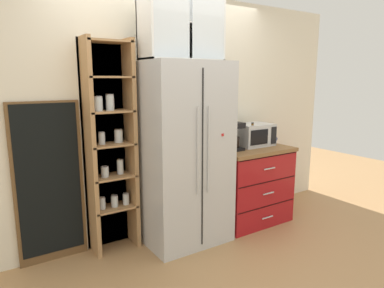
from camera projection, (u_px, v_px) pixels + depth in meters
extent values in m
plane|color=tan|center=(185.00, 239.00, 3.61)|extent=(10.57, 10.57, 0.00)
cube|color=silver|center=(165.00, 116.00, 3.70)|extent=(4.88, 0.10, 2.55)
cube|color=silver|center=(184.00, 154.00, 3.46)|extent=(0.84, 0.66, 1.84)
cube|color=black|center=(203.00, 160.00, 3.18)|extent=(0.01, 0.01, 1.69)
cylinder|color=silver|center=(198.00, 152.00, 3.12)|extent=(0.02, 0.02, 0.83)
cylinder|color=silver|center=(209.00, 150.00, 3.19)|extent=(0.02, 0.02, 0.83)
cube|color=red|center=(223.00, 135.00, 3.27)|extent=(0.02, 0.01, 0.02)
cube|color=brown|center=(106.00, 146.00, 3.36)|extent=(0.48, 0.04, 2.04)
cube|color=tan|center=(91.00, 151.00, 3.13)|extent=(0.04, 0.25, 2.04)
cube|color=tan|center=(131.00, 146.00, 3.35)|extent=(0.04, 0.25, 2.04)
cube|color=tan|center=(114.00, 207.00, 3.35)|extent=(0.42, 0.25, 0.02)
cylinder|color=silver|center=(102.00, 204.00, 3.28)|extent=(0.06, 0.06, 0.10)
cylinder|color=#CCB78C|center=(102.00, 205.00, 3.28)|extent=(0.05, 0.05, 0.07)
cylinder|color=#B2B2B7|center=(102.00, 198.00, 3.27)|extent=(0.06, 0.06, 0.01)
cylinder|color=silver|center=(115.00, 201.00, 3.34)|extent=(0.07, 0.07, 0.10)
cylinder|color=beige|center=(115.00, 203.00, 3.34)|extent=(0.06, 0.06, 0.07)
cylinder|color=#B2B2B7|center=(114.00, 196.00, 3.33)|extent=(0.06, 0.06, 0.01)
cylinder|color=silver|center=(126.00, 199.00, 3.40)|extent=(0.06, 0.06, 0.10)
cylinder|color=#B77A38|center=(126.00, 201.00, 3.40)|extent=(0.05, 0.05, 0.07)
cylinder|color=#B2B2B7|center=(126.00, 194.00, 3.39)|extent=(0.06, 0.06, 0.01)
cube|color=tan|center=(113.00, 176.00, 3.29)|extent=(0.42, 0.25, 0.02)
cylinder|color=silver|center=(105.00, 172.00, 3.24)|extent=(0.07, 0.07, 0.09)
cylinder|color=#382316|center=(105.00, 174.00, 3.24)|extent=(0.06, 0.06, 0.06)
cylinder|color=#B2B2B7|center=(105.00, 167.00, 3.23)|extent=(0.07, 0.07, 0.01)
cylinder|color=silver|center=(120.00, 167.00, 3.34)|extent=(0.06, 0.06, 0.13)
cylinder|color=#2D2D2D|center=(120.00, 169.00, 3.34)|extent=(0.05, 0.05, 0.09)
cylinder|color=#B2B2B7|center=(120.00, 160.00, 3.33)|extent=(0.06, 0.06, 0.01)
cube|color=tan|center=(111.00, 144.00, 3.24)|extent=(0.42, 0.25, 0.02)
cylinder|color=silver|center=(102.00, 139.00, 3.18)|extent=(0.06, 0.06, 0.11)
cylinder|color=#E0C67F|center=(102.00, 140.00, 3.19)|extent=(0.05, 0.05, 0.07)
cylinder|color=#B2B2B7|center=(101.00, 132.00, 3.17)|extent=(0.06, 0.06, 0.01)
cylinder|color=silver|center=(119.00, 136.00, 3.28)|extent=(0.08, 0.08, 0.12)
cylinder|color=brown|center=(119.00, 138.00, 3.29)|extent=(0.07, 0.07, 0.08)
cylinder|color=#B2B2B7|center=(118.00, 130.00, 3.27)|extent=(0.08, 0.08, 0.01)
cube|color=tan|center=(110.00, 111.00, 3.18)|extent=(0.42, 0.25, 0.02)
cylinder|color=silver|center=(98.00, 104.00, 3.09)|extent=(0.08, 0.08, 0.12)
cylinder|color=white|center=(98.00, 106.00, 3.09)|extent=(0.07, 0.07, 0.08)
cylinder|color=#B2B2B7|center=(98.00, 97.00, 3.07)|extent=(0.08, 0.08, 0.01)
cylinder|color=silver|center=(110.00, 103.00, 3.15)|extent=(0.08, 0.08, 0.14)
cylinder|color=white|center=(110.00, 105.00, 3.16)|extent=(0.07, 0.07, 0.09)
cylinder|color=#B2B2B7|center=(110.00, 95.00, 3.14)|extent=(0.07, 0.07, 0.01)
cube|color=tan|center=(108.00, 77.00, 3.12)|extent=(0.42, 0.25, 0.02)
cube|color=tan|center=(107.00, 41.00, 3.06)|extent=(0.42, 0.25, 0.02)
cube|color=#A8161C|center=(248.00, 186.00, 4.04)|extent=(0.88, 0.64, 0.85)
cube|color=olive|center=(249.00, 149.00, 3.96)|extent=(0.91, 0.67, 0.04)
cube|color=black|center=(267.00, 206.00, 3.80)|extent=(0.86, 0.00, 0.01)
cube|color=silver|center=(267.00, 217.00, 3.82)|extent=(0.16, 0.01, 0.01)
cube|color=black|center=(268.00, 182.00, 3.75)|extent=(0.86, 0.00, 0.01)
cube|color=silver|center=(269.00, 193.00, 3.77)|extent=(0.16, 0.01, 0.01)
cube|color=black|center=(270.00, 157.00, 3.70)|extent=(0.86, 0.00, 0.01)
cube|color=silver|center=(270.00, 169.00, 3.71)|extent=(0.16, 0.01, 0.01)
cube|color=silver|center=(253.00, 135.00, 4.03)|extent=(0.44, 0.32, 0.26)
cube|color=black|center=(259.00, 137.00, 3.86)|extent=(0.26, 0.01, 0.17)
cube|color=black|center=(274.00, 135.00, 3.98)|extent=(0.08, 0.01, 0.20)
cube|color=black|center=(233.00, 149.00, 3.80)|extent=(0.17, 0.20, 0.03)
cube|color=black|center=(230.00, 136.00, 3.83)|extent=(0.17, 0.06, 0.30)
cube|color=black|center=(234.00, 125.00, 3.75)|extent=(0.17, 0.20, 0.06)
cylinder|color=black|center=(234.00, 142.00, 3.77)|extent=(0.11, 0.11, 0.12)
cylinder|color=red|center=(247.00, 143.00, 3.97)|extent=(0.08, 0.08, 0.09)
torus|color=red|center=(251.00, 142.00, 4.00)|extent=(0.05, 0.01, 0.05)
cylinder|color=navy|center=(273.00, 140.00, 4.16)|extent=(0.09, 0.09, 0.09)
torus|color=navy|center=(276.00, 139.00, 4.19)|extent=(0.05, 0.01, 0.05)
cylinder|color=brown|center=(252.00, 139.00, 3.90)|extent=(0.07, 0.07, 0.21)
cone|color=brown|center=(252.00, 129.00, 3.88)|extent=(0.07, 0.07, 0.04)
cylinder|color=brown|center=(252.00, 127.00, 3.87)|extent=(0.03, 0.03, 0.07)
cylinder|color=black|center=(253.00, 123.00, 3.86)|extent=(0.03, 0.03, 0.01)
cube|color=silver|center=(174.00, 26.00, 3.36)|extent=(0.81, 0.02, 0.69)
cube|color=silver|center=(182.00, 60.00, 3.30)|extent=(0.81, 0.32, 0.02)
cube|color=silver|center=(144.00, 20.00, 3.03)|extent=(0.02, 0.32, 0.69)
cube|color=silver|center=(215.00, 27.00, 3.45)|extent=(0.02, 0.32, 0.69)
cube|color=silver|center=(182.00, 24.00, 3.24)|extent=(0.78, 0.30, 0.02)
cube|color=silver|center=(172.00, 19.00, 3.00)|extent=(0.37, 0.01, 0.65)
cube|color=silver|center=(209.00, 23.00, 3.22)|extent=(0.37, 0.01, 0.65)
cylinder|color=silver|center=(156.00, 58.00, 3.15)|extent=(0.05, 0.05, 0.00)
cylinder|color=silver|center=(156.00, 54.00, 3.14)|extent=(0.01, 0.01, 0.07)
cone|color=silver|center=(156.00, 47.00, 3.13)|extent=(0.06, 0.06, 0.05)
cylinder|color=silver|center=(206.00, 59.00, 3.45)|extent=(0.05, 0.05, 0.00)
cylinder|color=silver|center=(206.00, 56.00, 3.44)|extent=(0.01, 0.01, 0.07)
cone|color=silver|center=(206.00, 50.00, 3.43)|extent=(0.06, 0.06, 0.05)
cylinder|color=white|center=(159.00, 17.00, 3.10)|extent=(0.06, 0.06, 0.07)
cylinder|color=white|center=(182.00, 19.00, 3.23)|extent=(0.06, 0.06, 0.07)
cylinder|color=white|center=(203.00, 22.00, 3.36)|extent=(0.06, 0.06, 0.07)
cube|color=brown|center=(49.00, 183.00, 3.08)|extent=(0.60, 0.04, 1.48)
cube|color=black|center=(49.00, 181.00, 3.06)|extent=(0.54, 0.01, 1.38)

